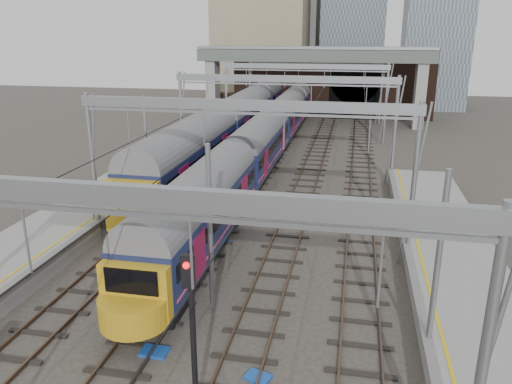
# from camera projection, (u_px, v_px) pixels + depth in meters

# --- Properties ---
(ground) EXTENTS (160.00, 160.00, 0.00)m
(ground) POSITION_uv_depth(u_px,v_px,m) (198.00, 337.00, 18.74)
(ground) COLOR #38332D
(ground) RESTS_ON ground
(platform_left) EXTENTS (4.32, 55.00, 1.12)m
(platform_left) POSITION_uv_depth(u_px,v_px,m) (1.00, 270.00, 22.80)
(platform_left) COLOR gray
(platform_left) RESTS_ON ground
(tracks) EXTENTS (14.40, 80.00, 0.22)m
(tracks) POSITION_uv_depth(u_px,v_px,m) (268.00, 206.00, 32.73)
(tracks) COLOR #4C3828
(tracks) RESTS_ON ground
(overhead_line) EXTENTS (16.80, 80.00, 8.00)m
(overhead_line) POSITION_uv_depth(u_px,v_px,m) (284.00, 94.00, 36.76)
(overhead_line) COLOR gray
(overhead_line) RESTS_ON ground
(retaining_wall) EXTENTS (28.00, 2.75, 9.00)m
(retaining_wall) POSITION_uv_depth(u_px,v_px,m) (327.00, 84.00, 65.60)
(retaining_wall) COLOR black
(retaining_wall) RESTS_ON ground
(overbridge) EXTENTS (28.00, 3.00, 9.25)m
(overbridge) POSITION_uv_depth(u_px,v_px,m) (313.00, 64.00, 59.42)
(overbridge) COLOR gray
(overbridge) RESTS_ON ground
(train_main) EXTENTS (2.69, 62.14, 4.66)m
(train_main) POSITION_uv_depth(u_px,v_px,m) (275.00, 127.00, 46.42)
(train_main) COLOR black
(train_main) RESTS_ON ground
(train_second) EXTENTS (3.05, 52.93, 5.17)m
(train_second) POSITION_uv_depth(u_px,v_px,m) (243.00, 117.00, 50.88)
(train_second) COLOR black
(train_second) RESTS_ON ground
(signal_near_centre) EXTENTS (0.41, 0.48, 5.34)m
(signal_near_centre) POSITION_uv_depth(u_px,v_px,m) (192.00, 318.00, 13.92)
(signal_near_centre) COLOR black
(signal_near_centre) RESTS_ON ground
(equip_cover_a) EXTENTS (0.99, 0.71, 0.11)m
(equip_cover_a) POSITION_uv_depth(u_px,v_px,m) (154.00, 352.00, 17.80)
(equip_cover_a) COLOR #1646A8
(equip_cover_a) RESTS_ON ground
(equip_cover_b) EXTENTS (1.02, 0.89, 0.10)m
(equip_cover_b) POSITION_uv_depth(u_px,v_px,m) (222.00, 240.00, 27.28)
(equip_cover_b) COLOR #1646A8
(equip_cover_b) RESTS_ON ground
(equip_cover_c) EXTENTS (0.97, 0.81, 0.10)m
(equip_cover_c) POSITION_uv_depth(u_px,v_px,m) (258.00, 377.00, 16.51)
(equip_cover_c) COLOR #1646A8
(equip_cover_c) RESTS_ON ground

